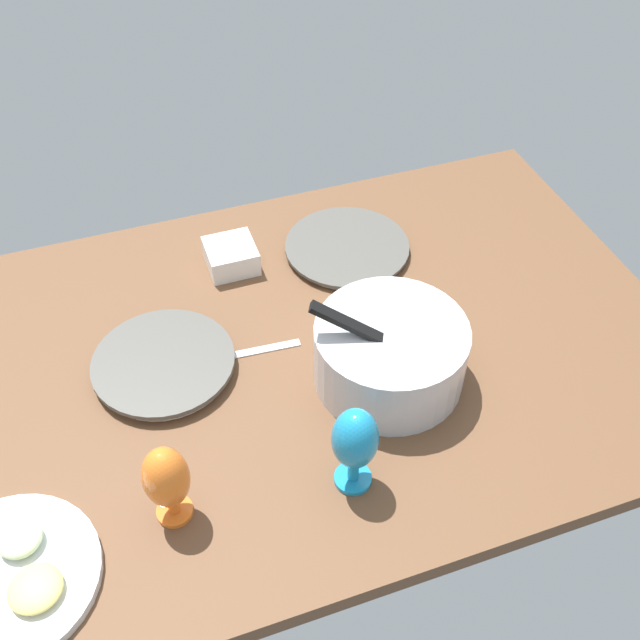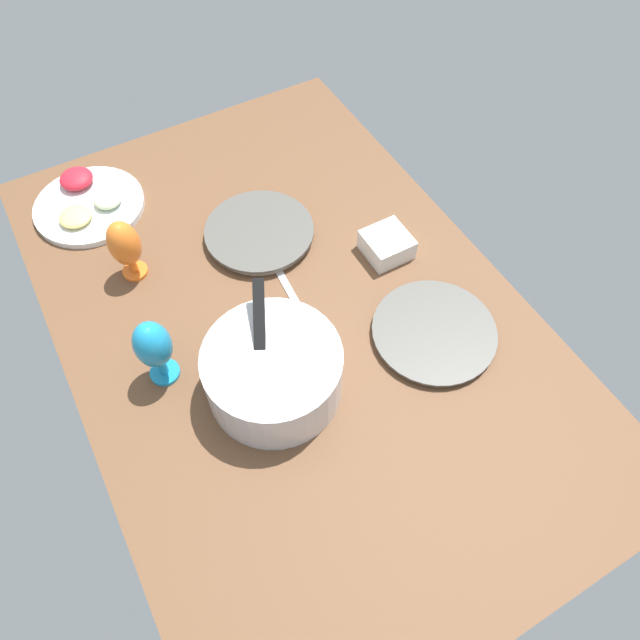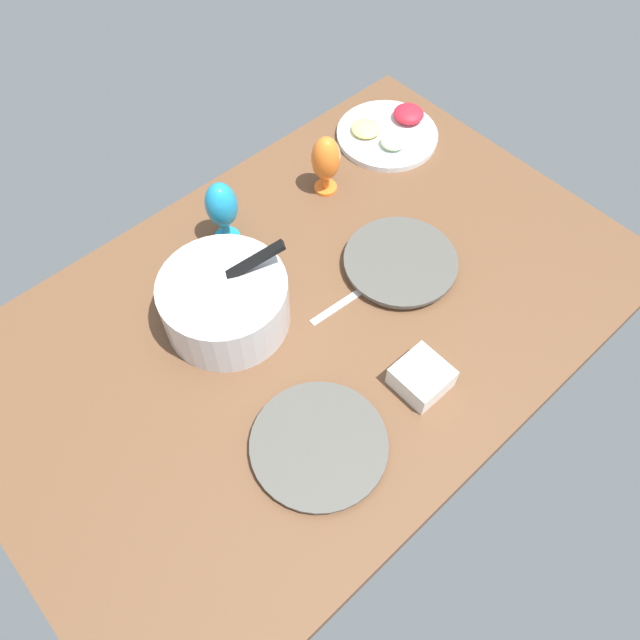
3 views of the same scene
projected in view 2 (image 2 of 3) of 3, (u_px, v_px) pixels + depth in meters
The scene contains 9 objects.
ground_plane at pixel (292, 320), 143.39cm from camera, with size 160.00×104.00×4.00cm, color brown.
dinner_plate_left at pixel (434, 332), 137.83cm from camera, with size 29.13×29.13×2.06cm.
dinner_plate_right at pixel (259, 233), 154.54cm from camera, with size 28.57×28.57×2.86cm.
mixing_bowl at pixel (273, 371), 124.98cm from camera, with size 30.06×29.56×20.60cm.
fruit_platter at pixel (88, 203), 160.45cm from camera, with size 29.54×29.54×5.60cm.
hurricane_glass_orange at pixel (125, 245), 140.49cm from camera, with size 7.76×7.76×17.62cm.
hurricane_glass_blue at pixel (154, 347), 123.17cm from camera, with size 8.04×8.04×19.02cm.
square_bowl_white at pixel (387, 244), 150.13cm from camera, with size 11.03×11.03×5.82cm.
fork_by_right_plate at pixel (288, 288), 145.94cm from camera, with size 18.00×1.80×0.60cm, color silver.
Camera 2 is at (-72.82, 33.12, 117.19)cm, focal length 33.18 mm.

